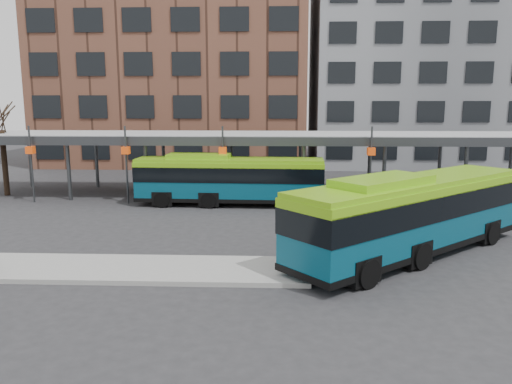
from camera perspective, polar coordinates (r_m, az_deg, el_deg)
name	(u,v)px	position (r m, az deg, el deg)	size (l,w,h in m)	color
ground	(269,250)	(21.53, 1.50, -6.59)	(120.00, 120.00, 0.00)	#28282B
boarding_island	(121,269)	(19.52, -15.19, -8.47)	(14.00, 3.00, 0.18)	gray
canopy	(272,137)	(33.55, 1.78, 6.26)	(40.00, 6.53, 4.80)	#999B9E
tree	(4,159)	(37.58, -26.82, 3.34)	(1.64, 1.64, 5.60)	black
building_brick	(177,55)	(53.81, -8.98, 15.20)	(26.00, 14.00, 22.00)	brown
building_grey	(433,64)	(55.03, 19.52, 13.60)	(24.00, 14.00, 20.00)	slate
bus_front	(412,213)	(21.24, 17.44, -2.29)	(11.21, 10.22, 3.46)	#08465D
bus_rear	(229,179)	(30.49, -3.10, 1.54)	(11.43, 2.86, 3.13)	#08465D
bike_rack	(482,192)	(35.76, 24.44, 0.02)	(7.16, 1.64, 1.01)	slate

